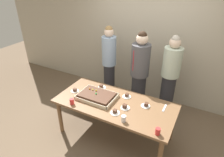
{
  "coord_description": "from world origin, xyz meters",
  "views": [
    {
      "loc": [
        1.2,
        -2.35,
        2.64
      ],
      "look_at": [
        -0.13,
        0.15,
        1.07
      ],
      "focal_mm": 31.26,
      "sensor_mm": 36.0,
      "label": 1
    }
  ],
  "objects": [
    {
      "name": "drink_cup_middle",
      "position": [
        0.32,
        -0.35,
        0.77
      ],
      "size": [
        0.07,
        0.07,
        0.1
      ],
      "primitive_type": "cylinder",
      "color": "white",
      "rests_on": "party_table"
    },
    {
      "name": "plated_slice_center_back",
      "position": [
        0.49,
        0.15,
        0.74
      ],
      "size": [
        0.15,
        0.15,
        0.07
      ],
      "color": "white",
      "rests_on": "party_table"
    },
    {
      "name": "plated_slice_center_front",
      "position": [
        -0.8,
        -0.03,
        0.74
      ],
      "size": [
        0.15,
        0.15,
        0.06
      ],
      "color": "white",
      "rests_on": "party_table"
    },
    {
      "name": "person_serving_front",
      "position": [
        -0.66,
        1.01,
        0.9
      ],
      "size": [
        0.3,
        0.3,
        1.7
      ],
      "rotation": [
        0.0,
        0.0,
        -1.26
      ],
      "color": "#28282D",
      "rests_on": "ground_plane"
    },
    {
      "name": "plated_slice_near_right",
      "position": [
        0.13,
        -0.24,
        0.74
      ],
      "size": [
        0.15,
        0.15,
        0.06
      ],
      "color": "white",
      "rests_on": "party_table"
    },
    {
      "name": "interior_back_panel",
      "position": [
        0.0,
        1.6,
        1.5
      ],
      "size": [
        8.0,
        0.12,
        3.0
      ],
      "primitive_type": "cube",
      "color": "#B2A893",
      "rests_on": "ground_plane"
    },
    {
      "name": "party_table",
      "position": [
        0.0,
        0.0,
        0.65
      ],
      "size": [
        1.99,
        0.91,
        0.72
      ],
      "color": "brown",
      "rests_on": "ground_plane"
    },
    {
      "name": "plated_slice_far_left",
      "position": [
        -0.43,
        0.3,
        0.74
      ],
      "size": [
        0.15,
        0.15,
        0.06
      ],
      "color": "white",
      "rests_on": "party_table"
    },
    {
      "name": "drink_cup_far_end",
      "position": [
        -0.6,
        -0.36,
        0.77
      ],
      "size": [
        0.07,
        0.07,
        0.1
      ],
      "primitive_type": "cylinder",
      "color": "red",
      "rests_on": "party_table"
    },
    {
      "name": "plated_slice_far_right",
      "position": [
        0.1,
        0.25,
        0.74
      ],
      "size": [
        0.15,
        0.15,
        0.06
      ],
      "color": "white",
      "rests_on": "party_table"
    },
    {
      "name": "person_striped_tie_right",
      "position": [
        0.64,
        1.01,
        0.88
      ],
      "size": [
        0.33,
        0.33,
        1.69
      ],
      "rotation": [
        0.0,
        0.0,
        -2.33
      ],
      "color": "#28282D",
      "rests_on": "ground_plane"
    },
    {
      "name": "ground_plane",
      "position": [
        0.0,
        0.0,
        0.0
      ],
      "size": [
        12.0,
        12.0,
        0.0
      ],
      "primitive_type": "plane",
      "color": "brown"
    },
    {
      "name": "plated_slice_near_left",
      "position": [
        0.21,
        -0.06,
        0.74
      ],
      "size": [
        0.15,
        0.15,
        0.07
      ],
      "color": "white",
      "rests_on": "party_table"
    },
    {
      "name": "drink_cup_nearest",
      "position": [
        0.83,
        -0.36,
        0.77
      ],
      "size": [
        0.07,
        0.07,
        0.1
      ],
      "primitive_type": "cylinder",
      "color": "red",
      "rests_on": "party_table"
    },
    {
      "name": "person_green_shirt_behind",
      "position": [
        0.09,
        0.88,
        0.89
      ],
      "size": [
        0.35,
        0.35,
        1.72
      ],
      "rotation": [
        0.0,
        0.0,
        -2.01
      ],
      "color": "#28282D",
      "rests_on": "ground_plane"
    },
    {
      "name": "cake_server_utensil",
      "position": [
        0.77,
        0.24,
        0.73
      ],
      "size": [
        0.03,
        0.2,
        0.01
      ],
      "primitive_type": "cube",
      "color": "silver",
      "rests_on": "party_table"
    },
    {
      "name": "sheet_cake",
      "position": [
        -0.34,
        -0.02,
        0.76
      ],
      "size": [
        0.64,
        0.45,
        0.11
      ],
      "color": "beige",
      "rests_on": "party_table"
    }
  ]
}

